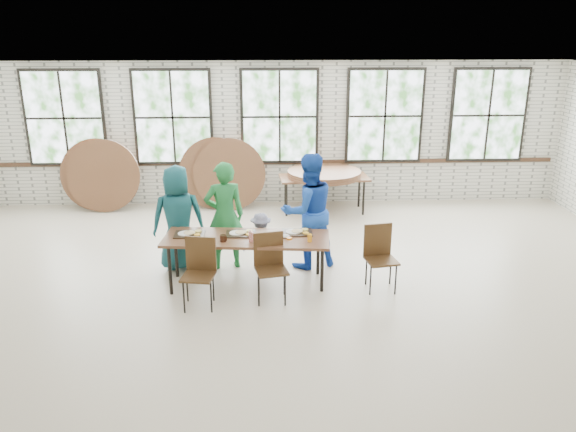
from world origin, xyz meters
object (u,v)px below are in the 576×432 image
chair_near_left (200,266)px  storage_table (324,179)px  chair_near_right (270,261)px  dining_table (246,240)px

chair_near_left → storage_table: (2.11, 4.04, 0.13)m
chair_near_left → chair_near_right: 0.97m
dining_table → chair_near_left: 0.88m
dining_table → chair_near_right: size_ratio=2.59×
dining_table → chair_near_left: bearing=-130.4°
chair_near_left → chair_near_right: same height
chair_near_left → storage_table: bearing=71.7°
chair_near_left → storage_table: size_ratio=0.51×
chair_near_right → storage_table: (1.16, 3.89, 0.13)m
chair_near_left → storage_table: chair_near_left is taller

